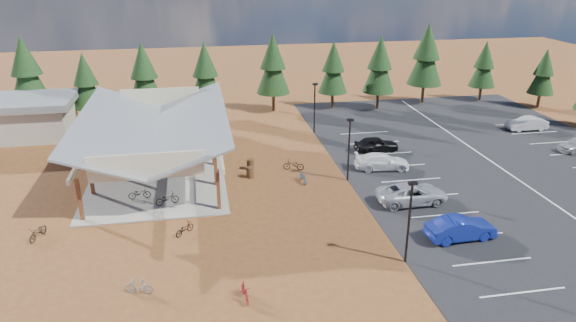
{
  "coord_description": "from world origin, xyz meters",
  "views": [
    {
      "loc": [
        -6.34,
        -34.19,
        16.7
      ],
      "look_at": [
        0.12,
        1.82,
        2.06
      ],
      "focal_mm": 32.0,
      "sensor_mm": 36.0,
      "label": 1
    }
  ],
  "objects_px": {
    "lamp_post_2": "(315,105)",
    "bike_5": "(186,164)",
    "trash_bin_0": "(250,172)",
    "bike_1": "(118,170)",
    "bike_15": "(212,152)",
    "car_3": "(382,162)",
    "car_9": "(527,124)",
    "trash_bin_1": "(250,164)",
    "bike_pavilion": "(155,126)",
    "bike_14": "(304,177)",
    "outbuilding": "(17,117)",
    "lamp_post_0": "(409,217)",
    "bike_3": "(143,142)",
    "car_4": "(376,144)",
    "bike_4": "(167,199)",
    "car_2": "(412,194)",
    "bike_8": "(38,232)",
    "bike_0": "(139,193)",
    "bike_7": "(176,141)",
    "car_1": "(461,228)",
    "bike_12": "(184,229)",
    "bike_2": "(140,156)",
    "bike_6": "(183,155)",
    "lamp_post_1": "(349,145)",
    "bike_11": "(245,292)",
    "bike_13": "(139,286)",
    "bike_16": "(294,165)"
  },
  "relations": [
    {
      "from": "bike_8",
      "to": "car_4",
      "type": "xyz_separation_m",
      "value": [
        26.32,
        11.14,
        0.26
      ]
    },
    {
      "from": "bike_8",
      "to": "car_9",
      "type": "height_order",
      "value": "car_9"
    },
    {
      "from": "bike_pavilion",
      "to": "bike_3",
      "type": "xyz_separation_m",
      "value": [
        -1.7,
        5.5,
        -3.26
      ]
    },
    {
      "from": "bike_4",
      "to": "car_2",
      "type": "xyz_separation_m",
      "value": [
        17.45,
        -2.75,
        0.21
      ]
    },
    {
      "from": "trash_bin_1",
      "to": "bike_8",
      "type": "xyz_separation_m",
      "value": [
        -14.51,
        -8.98,
        0.01
      ]
    },
    {
      "from": "bike_14",
      "to": "car_3",
      "type": "distance_m",
      "value": 7.18
    },
    {
      "from": "bike_7",
      "to": "car_1",
      "type": "height_order",
      "value": "car_1"
    },
    {
      "from": "bike_4",
      "to": "bike_7",
      "type": "relative_size",
      "value": 0.9
    },
    {
      "from": "bike_1",
      "to": "bike_15",
      "type": "distance_m",
      "value": 8.29
    },
    {
      "from": "car_3",
      "to": "car_4",
      "type": "bearing_deg",
      "value": -4.75
    },
    {
      "from": "trash_bin_0",
      "to": "bike_1",
      "type": "distance_m",
      "value": 10.71
    },
    {
      "from": "bike_15",
      "to": "bike_16",
      "type": "bearing_deg",
      "value": -156.35
    },
    {
      "from": "bike_16",
      "to": "car_1",
      "type": "xyz_separation_m",
      "value": [
        8.25,
        -12.98,
        0.32
      ]
    },
    {
      "from": "car_9",
      "to": "bike_5",
      "type": "bearing_deg",
      "value": -80.66
    },
    {
      "from": "bike_pavilion",
      "to": "bike_15",
      "type": "distance_m",
      "value": 5.92
    },
    {
      "from": "bike_5",
      "to": "car_1",
      "type": "bearing_deg",
      "value": -140.1
    },
    {
      "from": "bike_5",
      "to": "bike_7",
      "type": "relative_size",
      "value": 1.0
    },
    {
      "from": "lamp_post_0",
      "to": "car_9",
      "type": "xyz_separation_m",
      "value": [
        21.73,
        20.99,
        -2.26
      ]
    },
    {
      "from": "bike_5",
      "to": "car_9",
      "type": "bearing_deg",
      "value": -92.1
    },
    {
      "from": "trash_bin_0",
      "to": "bike_5",
      "type": "relative_size",
      "value": 0.49
    },
    {
      "from": "trash_bin_0",
      "to": "bike_0",
      "type": "height_order",
      "value": "bike_0"
    },
    {
      "from": "trash_bin_0",
      "to": "bike_12",
      "type": "distance_m",
      "value": 9.81
    },
    {
      "from": "trash_bin_1",
      "to": "bike_pavilion",
      "type": "bearing_deg",
      "value": 169.6
    },
    {
      "from": "bike_3",
      "to": "bike_4",
      "type": "xyz_separation_m",
      "value": [
        2.68,
        -12.56,
        -0.02
      ]
    },
    {
      "from": "bike_5",
      "to": "car_9",
      "type": "relative_size",
      "value": 0.45
    },
    {
      "from": "bike_0",
      "to": "bike_11",
      "type": "distance_m",
      "value": 14.66
    },
    {
      "from": "bike_4",
      "to": "bike_12",
      "type": "height_order",
      "value": "bike_4"
    },
    {
      "from": "lamp_post_0",
      "to": "bike_11",
      "type": "distance_m",
      "value": 10.13
    },
    {
      "from": "bike_3",
      "to": "car_4",
      "type": "distance_m",
      "value": 21.62
    },
    {
      "from": "trash_bin_0",
      "to": "bike_0",
      "type": "xyz_separation_m",
      "value": [
        -8.45,
        -2.61,
        0.07
      ]
    },
    {
      "from": "bike_pavilion",
      "to": "bike_15",
      "type": "height_order",
      "value": "bike_pavilion"
    },
    {
      "from": "lamp_post_0",
      "to": "bike_6",
      "type": "bearing_deg",
      "value": 124.81
    },
    {
      "from": "trash_bin_0",
      "to": "car_4",
      "type": "bearing_deg",
      "value": 17.95
    },
    {
      "from": "outbuilding",
      "to": "lamp_post_0",
      "type": "xyz_separation_m",
      "value": [
        29.0,
        -28.0,
        0.95
      ]
    },
    {
      "from": "bike_8",
      "to": "trash_bin_0",
      "type": "bearing_deg",
      "value": 45.14
    },
    {
      "from": "bike_15",
      "to": "bike_4",
      "type": "bearing_deg",
      "value": 123.73
    },
    {
      "from": "car_9",
      "to": "car_4",
      "type": "bearing_deg",
      "value": -78.05
    },
    {
      "from": "lamp_post_2",
      "to": "bike_11",
      "type": "bearing_deg",
      "value": -110.39
    },
    {
      "from": "bike_15",
      "to": "car_3",
      "type": "bearing_deg",
      "value": -145.1
    },
    {
      "from": "bike_5",
      "to": "bike_8",
      "type": "height_order",
      "value": "bike_5"
    },
    {
      "from": "car_1",
      "to": "lamp_post_1",
      "type": "bearing_deg",
      "value": 20.19
    },
    {
      "from": "bike_13",
      "to": "bike_8",
      "type": "bearing_deg",
      "value": -120.22
    },
    {
      "from": "bike_5",
      "to": "car_9",
      "type": "distance_m",
      "value": 34.77
    },
    {
      "from": "car_2",
      "to": "trash_bin_0",
      "type": "bearing_deg",
      "value": 57.88
    },
    {
      "from": "bike_2",
      "to": "bike_14",
      "type": "bearing_deg",
      "value": -110.77
    },
    {
      "from": "bike_13",
      "to": "bike_15",
      "type": "relative_size",
      "value": 0.82
    },
    {
      "from": "lamp_post_2",
      "to": "bike_5",
      "type": "relative_size",
      "value": 2.77
    },
    {
      "from": "outbuilding",
      "to": "car_3",
      "type": "bearing_deg",
      "value": -23.83
    },
    {
      "from": "trash_bin_1",
      "to": "bike_14",
      "type": "distance_m",
      "value": 5.12
    },
    {
      "from": "trash_bin_0",
      "to": "trash_bin_1",
      "type": "xyz_separation_m",
      "value": [
        0.22,
        1.73,
        0.0
      ]
    }
  ]
}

